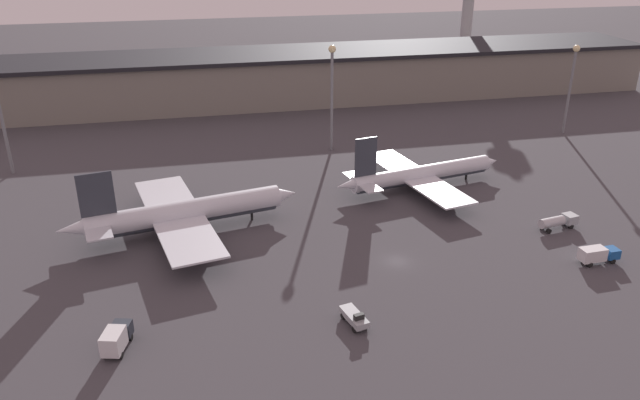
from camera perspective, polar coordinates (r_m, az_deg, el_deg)
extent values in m
plane|color=#423F44|center=(105.34, 7.04, -5.59)|extent=(600.00, 600.00, 0.00)
cube|color=gray|center=(200.15, -2.94, 11.08)|extent=(233.60, 25.82, 14.14)
cube|color=black|center=(198.58, -2.98, 13.23)|extent=(233.60, 27.82, 1.20)
cylinder|color=silver|center=(115.25, -12.14, -1.03)|extent=(35.26, 11.00, 4.20)
cylinder|color=#333842|center=(115.55, -12.11, -1.36)|extent=(33.41, 10.04, 3.57)
cone|color=silver|center=(119.78, -3.35, 0.49)|extent=(5.72, 4.90, 3.99)
cone|color=silver|center=(113.55, -21.54, -2.47)|extent=(6.88, 4.74, 3.57)
cube|color=#333842|center=(111.40, -19.80, 0.49)|extent=(5.84, 1.55, 7.67)
cube|color=silver|center=(113.48, -19.78, -2.03)|extent=(6.75, 13.97, 0.24)
cube|color=silver|center=(115.19, -12.96, -1.41)|extent=(16.36, 38.33, 0.36)
cylinder|color=gray|center=(125.32, -13.41, -0.03)|extent=(4.98, 3.17, 2.31)
cylinder|color=gray|center=(106.77, -11.19, -4.20)|extent=(4.98, 3.17, 2.31)
cylinder|color=black|center=(119.15, -6.25, -1.36)|extent=(0.50, 0.50, 1.89)
cylinder|color=black|center=(117.76, -13.02, -2.19)|extent=(0.50, 0.50, 1.89)
cylinder|color=black|center=(114.78, -12.68, -2.87)|extent=(0.50, 0.50, 1.89)
cylinder|color=silver|center=(133.74, 9.35, 2.42)|extent=(32.70, 9.74, 3.40)
cylinder|color=#333842|center=(133.96, 9.34, 2.18)|extent=(30.99, 8.92, 2.89)
cone|color=silver|center=(143.50, 15.22, 3.39)|extent=(4.63, 3.96, 3.23)
cone|color=silver|center=(125.46, 2.60, 1.37)|extent=(5.56, 3.83, 2.89)
cube|color=#333842|center=(125.11, 4.21, 3.95)|extent=(4.74, 1.32, 8.02)
cube|color=silver|center=(126.70, 3.88, 1.70)|extent=(5.68, 12.41, 0.24)
cube|color=silver|center=(133.06, 8.75, 2.15)|extent=(13.85, 34.09, 0.36)
cylinder|color=gray|center=(141.32, 7.07, 3.05)|extent=(4.03, 2.56, 1.87)
cylinder|color=gray|center=(126.93, 11.30, 0.27)|extent=(4.03, 2.56, 1.87)
cylinder|color=black|center=(140.88, 13.22, 2.14)|extent=(0.50, 0.50, 1.53)
cylinder|color=black|center=(134.87, 8.39, 1.54)|extent=(0.50, 0.50, 1.53)
cylinder|color=black|center=(132.77, 9.00, 1.13)|extent=(0.50, 0.50, 1.53)
cube|color=#282D38|center=(89.71, -17.62, -11.13)|extent=(2.85, 2.39, 2.03)
cube|color=silver|center=(87.09, -18.35, -12.15)|extent=(3.36, 4.23, 2.71)
cylinder|color=black|center=(90.61, -18.11, -11.81)|extent=(0.83, 1.03, 0.90)
cylinder|color=black|center=(89.99, -16.99, -11.92)|extent=(0.83, 1.03, 0.90)
cylinder|color=black|center=(87.78, -18.97, -13.24)|extent=(0.83, 1.03, 0.90)
cylinder|color=black|center=(87.14, -17.81, -13.37)|extent=(0.83, 1.03, 0.90)
cube|color=#195199|center=(114.74, 25.09, -4.39)|extent=(2.14, 2.32, 1.61)
cube|color=silver|center=(112.40, 23.65, -4.56)|extent=(4.32, 2.42, 2.14)
cylinder|color=black|center=(115.64, 24.67, -4.69)|extent=(0.92, 0.60, 0.90)
cylinder|color=black|center=(114.53, 25.17, -5.07)|extent=(0.92, 0.60, 0.90)
cylinder|color=black|center=(113.04, 22.93, -5.03)|extent=(0.92, 0.60, 0.90)
cylinder|color=black|center=(111.92, 23.43, -5.42)|extent=(0.92, 0.60, 0.90)
cube|color=#9EA3A8|center=(124.47, 21.86, -1.60)|extent=(2.59, 2.70, 1.71)
cylinder|color=#B7B7BC|center=(121.75, 20.43, -1.91)|extent=(5.17, 2.61, 1.81)
cylinder|color=black|center=(125.28, 21.41, -1.92)|extent=(0.97, 0.73, 0.88)
cylinder|color=black|center=(124.16, 21.95, -2.25)|extent=(0.97, 0.73, 0.88)
cylinder|color=black|center=(122.01, 19.64, -2.34)|extent=(0.97, 0.73, 0.88)
cylinder|color=black|center=(120.86, 20.18, -2.68)|extent=(0.97, 0.73, 0.88)
cube|color=#9EA3A8|center=(89.00, 3.13, -10.61)|extent=(3.23, 5.81, 0.93)
cube|color=black|center=(87.52, 3.58, -10.60)|extent=(1.56, 1.00, 0.80)
cylinder|color=black|center=(88.48, 4.12, -11.45)|extent=(0.70, 0.99, 0.90)
cylinder|color=black|center=(87.86, 3.22, -11.71)|extent=(0.70, 0.99, 0.90)
cylinder|color=black|center=(90.99, 3.02, -10.31)|extent=(0.70, 0.99, 0.90)
cylinder|color=black|center=(90.38, 2.15, -10.55)|extent=(0.70, 0.99, 0.90)
cylinder|color=slate|center=(153.05, -27.18, 7.06)|extent=(0.70, 0.70, 27.87)
cylinder|color=slate|center=(152.26, 1.08, 8.92)|extent=(0.70, 0.70, 24.23)
sphere|color=beige|center=(149.46, 1.12, 13.64)|extent=(1.80, 1.80, 1.80)
cylinder|color=slate|center=(178.34, 21.83, 9.08)|extent=(0.70, 0.70, 21.86)
sphere|color=beige|center=(176.06, 22.41, 12.69)|extent=(1.80, 1.80, 1.80)
cylinder|color=#99999E|center=(264.95, 13.38, 16.75)|extent=(4.40, 4.40, 42.18)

